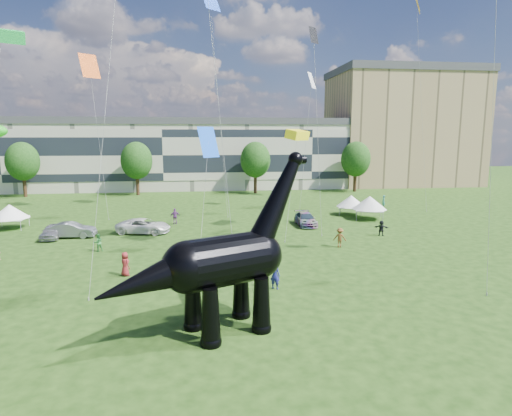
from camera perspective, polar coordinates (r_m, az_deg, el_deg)
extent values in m
plane|color=#16330C|center=(22.81, -3.96, -16.04)|extent=(220.00, 220.00, 0.00)
cube|color=beige|center=(82.93, -11.98, 6.71)|extent=(78.00, 11.00, 12.00)
cube|color=tan|center=(94.88, 18.82, 9.77)|extent=(28.00, 18.00, 22.00)
cylinder|color=#382314|center=(79.48, -28.44, 2.46)|extent=(0.56, 0.56, 3.20)
ellipsoid|color=#14380F|center=(79.13, -28.72, 5.85)|extent=(5.20, 5.20, 6.24)
cylinder|color=#382314|center=(74.82, -15.49, 2.90)|extent=(0.56, 0.56, 3.20)
ellipsoid|color=#14380F|center=(74.44, -15.65, 6.51)|extent=(5.20, 5.20, 6.24)
cylinder|color=#382314|center=(74.56, -0.08, 3.22)|extent=(0.56, 0.56, 3.20)
ellipsoid|color=#14380F|center=(74.18, -0.09, 6.85)|extent=(5.20, 5.20, 6.24)
cylinder|color=#382314|center=(78.79, 13.04, 3.32)|extent=(0.56, 0.56, 3.20)
ellipsoid|color=#14380F|center=(78.43, 13.17, 6.75)|extent=(5.20, 5.20, 6.24)
cone|color=black|center=(20.93, -6.07, -14.23)|extent=(1.30, 1.30, 2.85)
sphere|color=black|center=(21.47, -6.01, -17.29)|extent=(1.04, 1.04, 1.04)
cone|color=black|center=(22.69, -8.41, -12.34)|extent=(1.30, 1.30, 2.85)
sphere|color=black|center=(23.18, -8.33, -15.22)|extent=(1.04, 1.04, 1.04)
cone|color=black|center=(22.20, 0.74, -12.75)|extent=(1.30, 1.30, 2.85)
sphere|color=black|center=(22.70, 0.73, -15.67)|extent=(1.04, 1.04, 1.04)
cone|color=black|center=(23.86, -2.00, -11.12)|extent=(1.30, 1.30, 2.85)
sphere|color=black|center=(24.33, -1.98, -13.88)|extent=(1.04, 1.04, 1.04)
cylinder|color=black|center=(21.58, -4.18, -7.02)|extent=(4.69, 3.99, 2.56)
sphere|color=black|center=(20.78, -9.11, -7.77)|extent=(2.56, 2.56, 2.56)
sphere|color=black|center=(22.53, 0.34, -6.27)|extent=(2.47, 2.47, 2.47)
cone|color=black|center=(22.56, 2.85, 0.89)|extent=(3.84, 2.78, 5.03)
sphere|color=black|center=(23.01, 5.29, 6.48)|extent=(0.80, 0.80, 0.80)
cylinder|color=black|center=(23.19, 5.85, 6.38)|extent=(0.78, 0.66, 0.42)
cone|color=black|center=(20.25, -14.26, -9.36)|extent=(5.39, 3.90, 2.79)
imported|color=#BAB9BE|center=(46.12, -25.48, -2.82)|extent=(1.71, 4.11, 1.39)
imported|color=slate|center=(45.66, -23.42, -2.71)|extent=(4.65, 1.76, 1.51)
imported|color=silver|center=(45.25, -14.75, -2.34)|extent=(5.84, 3.57, 1.51)
imported|color=#595960|center=(47.94, 6.63, -1.49)|extent=(2.06, 4.86, 1.40)
cube|color=white|center=(55.21, 12.53, 0.16)|extent=(3.69, 3.69, 0.11)
cone|color=white|center=(55.09, 12.56, 0.94)|extent=(4.67, 4.67, 1.42)
cylinder|color=#999999|center=(54.06, 11.05, -0.54)|extent=(0.06, 0.06, 1.04)
cylinder|color=#999999|center=(53.95, 13.85, -0.67)|extent=(0.06, 0.06, 1.04)
cylinder|color=#999999|center=(56.66, 11.24, -0.09)|extent=(0.06, 0.06, 1.04)
cylinder|color=#999999|center=(56.56, 13.91, -0.20)|extent=(0.06, 0.06, 1.04)
cube|color=silver|center=(52.86, 14.86, -0.21)|extent=(4.04, 4.04, 0.13)
cone|color=silver|center=(52.72, 14.90, 0.70)|extent=(5.12, 5.12, 1.59)
cylinder|color=#999999|center=(51.44, 13.26, -1.06)|extent=(0.06, 0.06, 1.16)
cylinder|color=#999999|center=(51.60, 16.55, -1.17)|extent=(0.06, 0.06, 1.16)
cylinder|color=#999999|center=(54.36, 13.21, -0.50)|extent=(0.06, 0.06, 1.16)
cylinder|color=#999999|center=(54.51, 16.32, -0.60)|extent=(0.06, 0.06, 1.16)
cube|color=white|center=(52.86, -29.93, -1.24)|extent=(3.22, 3.22, 0.12)
cone|color=white|center=(52.73, -30.00, -0.39)|extent=(4.08, 4.08, 1.50)
cylinder|color=#999999|center=(51.21, -28.88, -2.10)|extent=(0.06, 0.06, 1.10)
cylinder|color=#999999|center=(54.72, -30.81, -1.58)|extent=(0.06, 0.06, 1.10)
cylinder|color=#999999|center=(53.84, -28.00, -1.51)|extent=(0.06, 0.06, 1.10)
imported|color=maroon|center=(32.03, -17.06, -7.15)|extent=(0.98, 1.00, 1.74)
imported|color=brown|center=(39.04, 11.11, -3.89)|extent=(1.30, 1.01, 1.76)
imported|color=navy|center=(28.16, 2.55, -8.94)|extent=(0.80, 0.73, 1.83)
imported|color=#35863B|center=(39.42, -20.31, -4.34)|extent=(0.94, 0.87, 1.56)
imported|color=teal|center=(61.66, 16.63, 0.81)|extent=(0.58, 0.74, 1.77)
imported|color=black|center=(44.50, 16.37, -2.58)|extent=(1.49, 1.08, 1.56)
imported|color=#71377C|center=(49.09, -10.74, -1.09)|extent=(1.15, 0.79, 1.82)
plane|color=#DA490B|center=(58.68, -21.32, 17.24)|extent=(3.15, 2.85, 2.96)
cube|color=yellow|center=(44.29, 5.54, 9.69)|extent=(2.97, 3.14, 1.14)
plane|color=silver|center=(56.29, 7.44, 16.52)|extent=(1.75, 2.18, 2.03)
plane|color=blue|center=(37.24, -6.36, 8.73)|extent=(2.47, 2.39, 2.60)
plane|color=black|center=(46.70, 7.69, 21.87)|extent=(1.58, 1.31, 1.64)
cube|color=green|center=(51.40, -30.78, 19.15)|extent=(4.34, 3.54, 1.61)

